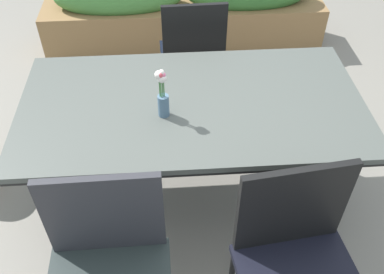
% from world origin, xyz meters
% --- Properties ---
extents(ground_plane, '(12.00, 12.00, 0.00)m').
position_xyz_m(ground_plane, '(0.00, 0.00, 0.00)').
color(ground_plane, gray).
extents(dining_table, '(1.73, 0.91, 0.74)m').
position_xyz_m(dining_table, '(-0.02, -0.02, 0.69)').
color(dining_table, '#4C514C').
rests_on(dining_table, ground).
extents(chair_near_right, '(0.55, 0.55, 0.92)m').
position_xyz_m(chair_near_right, '(0.36, -0.81, 0.52)').
color(chair_near_right, black).
rests_on(chair_near_right, ground).
extents(chair_near_left, '(0.50, 0.50, 0.93)m').
position_xyz_m(chair_near_left, '(-0.41, -0.81, 0.54)').
color(chair_near_left, '#262F2E').
rests_on(chair_near_left, ground).
extents(chair_far_side, '(0.44, 0.44, 0.92)m').
position_xyz_m(chair_far_side, '(0.04, 0.78, 0.51)').
color(chair_far_side, black).
rests_on(chair_far_side, ground).
extents(flower_vase, '(0.06, 0.05, 0.26)m').
position_xyz_m(flower_vase, '(-0.16, -0.11, 0.86)').
color(flower_vase, slate).
rests_on(flower_vase, dining_table).
extents(planter_box, '(2.42, 0.46, 0.72)m').
position_xyz_m(planter_box, '(0.05, 1.75, 0.33)').
color(planter_box, olive).
rests_on(planter_box, ground).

